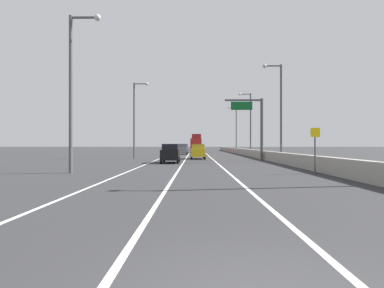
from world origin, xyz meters
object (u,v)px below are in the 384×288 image
Objects in this scene: lamp_post_left_mid at (136,115)px; lamp_post_right_third at (249,120)px; car_yellow_2 at (198,152)px; lamp_post_right_second at (279,106)px; lamp_post_right_fourth at (235,126)px; car_silver_4 at (175,148)px; box_truck at (196,144)px; lamp_post_left_near at (74,82)px; overhead_sign_gantry at (256,121)px; car_black_0 at (171,153)px; car_blue_3 at (185,148)px; speed_advisory_sign at (315,147)px; car_gray_1 at (182,149)px.

lamp_post_right_third is at bearing 27.51° from lamp_post_left_mid.
lamp_post_left_mid is at bearing 161.29° from car_yellow_2.
lamp_post_right_second is 37.84m from lamp_post_right_fourth.
car_silver_4 is 16.19m from box_truck.
lamp_post_right_fourth is 2.59× the size of car_yellow_2.
lamp_post_right_second is at bearing -29.28° from lamp_post_left_mid.
car_yellow_2 is at bearing -82.47° from car_silver_4.
lamp_post_left_mid is 42.44m from car_silver_4.
lamp_post_left_mid is (-0.24, 22.71, 0.00)m from lamp_post_left_near.
lamp_post_left_mid is at bearing 160.00° from overhead_sign_gantry.
box_truck is at bearing 90.15° from car_yellow_2.
car_black_0 is 54.51m from car_blue_3.
speed_advisory_sign is 21.53m from car_yellow_2.
car_silver_4 is (-14.68, 51.82, -5.15)m from lamp_post_right_second.
box_truck is (8.64, 26.99, -4.12)m from lamp_post_left_mid.
lamp_post_right_third is at bearing -90.27° from lamp_post_right_fourth.
lamp_post_left_near is 39.21m from car_gray_1.
car_gray_1 is (-11.64, 6.62, -5.09)m from lamp_post_right_third.
car_yellow_2 is (-7.46, 20.19, -0.79)m from speed_advisory_sign.
lamp_post_right_fourth is at bearing 71.09° from lamp_post_left_near.
lamp_post_right_fourth is at bearing 73.29° from car_black_0.
lamp_post_left_mid is at bearing 124.97° from speed_advisory_sign.
lamp_post_left_near is at bearing -99.59° from box_truck.
lamp_post_right_second reaches higher than car_silver_4.
speed_advisory_sign reaches higher than car_silver_4.
car_silver_4 is (-2.70, -1.11, -0.06)m from car_blue_3.
lamp_post_right_fourth is (1.45, 51.20, 4.32)m from speed_advisory_sign.
lamp_post_left_near reaches higher than car_gray_1.
lamp_post_left_mid is 28.64m from box_truck.
lamp_post_right_fourth is 9.95m from box_truck.
car_yellow_2 is 46.22m from car_blue_3.
car_silver_4 is (-12.97, 47.77, -3.79)m from overhead_sign_gantry.
lamp_post_left_mid is 1.28× the size of box_truck.
box_truck is at bearing 103.47° from lamp_post_right_second.
car_gray_1 is at bearing -133.62° from lamp_post_right_fourth.
lamp_post_left_mid reaches higher than car_yellow_2.
overhead_sign_gantry reaches higher than car_black_0.
car_black_0 is at bearing 63.88° from lamp_post_left_near.
overhead_sign_gantry is at bearing 29.54° from car_black_0.
lamp_post_right_third is 2.45× the size of car_black_0.
speed_advisory_sign is at bearing -92.42° from lamp_post_right_third.
lamp_post_right_fourth is at bearing 73.96° from car_yellow_2.
lamp_post_left_near is 65.00m from car_silver_4.
speed_advisory_sign is at bearing -48.62° from car_black_0.
lamp_post_right_fourth is 21.04m from car_silver_4.
lamp_post_right_second is 12.82m from car_black_0.
overhead_sign_gantry reaches higher than car_yellow_2.
lamp_post_right_second reaches higher than car_yellow_2.
box_truck is at bearing 80.41° from lamp_post_left_near.
car_blue_3 reaches higher than car_silver_4.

